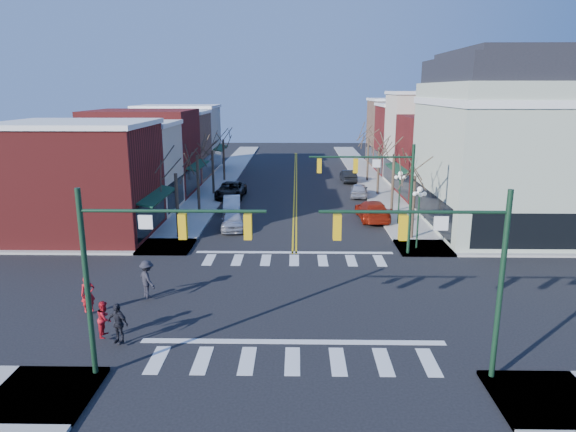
{
  "coord_description": "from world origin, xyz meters",
  "views": [
    {
      "loc": [
        0.14,
        -24.59,
        10.48
      ],
      "look_at": [
        -0.4,
        6.54,
        2.8
      ],
      "focal_mm": 32.0,
      "sensor_mm": 36.0,
      "label": 1
    }
  ],
  "objects_px": {
    "pedestrian_dark_b": "(147,279)",
    "car_left_far": "(231,190)",
    "lamppost_midblock": "(400,189)",
    "car_left_near": "(233,220)",
    "pedestrian_red_b": "(105,319)",
    "pedestrian_dark_a": "(118,323)",
    "victorian_corner": "(514,142)",
    "car_right_far": "(348,176)",
    "car_left_mid": "(232,204)",
    "car_right_near": "(372,210)",
    "pedestrian_red_a": "(88,294)",
    "lamppost_corner": "(419,207)",
    "car_right_mid": "(359,190)"
  },
  "relations": [
    {
      "from": "lamppost_corner",
      "to": "car_left_mid",
      "type": "distance_m",
      "value": 17.74
    },
    {
      "from": "car_left_near",
      "to": "pedestrian_dark_a",
      "type": "relative_size",
      "value": 2.5
    },
    {
      "from": "lamppost_corner",
      "to": "car_right_far",
      "type": "relative_size",
      "value": 1.0
    },
    {
      "from": "car_right_far",
      "to": "car_right_near",
      "type": "bearing_deg",
      "value": 87.99
    },
    {
      "from": "pedestrian_red_a",
      "to": "pedestrian_dark_a",
      "type": "bearing_deg",
      "value": -83.3
    },
    {
      "from": "victorian_corner",
      "to": "car_right_mid",
      "type": "relative_size",
      "value": 3.48
    },
    {
      "from": "pedestrian_red_a",
      "to": "victorian_corner",
      "type": "bearing_deg",
      "value": -0.13
    },
    {
      "from": "lamppost_corner",
      "to": "lamppost_midblock",
      "type": "height_order",
      "value": "same"
    },
    {
      "from": "car_left_mid",
      "to": "car_right_near",
      "type": "bearing_deg",
      "value": -19.24
    },
    {
      "from": "pedestrian_red_b",
      "to": "lamppost_midblock",
      "type": "bearing_deg",
      "value": -44.61
    },
    {
      "from": "car_right_mid",
      "to": "pedestrian_dark_a",
      "type": "bearing_deg",
      "value": 74.01
    },
    {
      "from": "car_left_far",
      "to": "car_right_mid",
      "type": "bearing_deg",
      "value": 4.91
    },
    {
      "from": "car_left_far",
      "to": "car_right_far",
      "type": "relative_size",
      "value": 1.3
    },
    {
      "from": "lamppost_corner",
      "to": "pedestrian_dark_a",
      "type": "bearing_deg",
      "value": -138.86
    },
    {
      "from": "victorian_corner",
      "to": "car_left_far",
      "type": "height_order",
      "value": "victorian_corner"
    },
    {
      "from": "lamppost_midblock",
      "to": "car_left_mid",
      "type": "distance_m",
      "value": 14.66
    },
    {
      "from": "car_right_far",
      "to": "lamppost_midblock",
      "type": "bearing_deg",
      "value": 93.16
    },
    {
      "from": "victorian_corner",
      "to": "car_left_mid",
      "type": "bearing_deg",
      "value": 167.38
    },
    {
      "from": "lamppost_midblock",
      "to": "car_right_near",
      "type": "bearing_deg",
      "value": 137.27
    },
    {
      "from": "car_right_near",
      "to": "victorian_corner",
      "type": "bearing_deg",
      "value": 164.99
    },
    {
      "from": "victorian_corner",
      "to": "car_right_far",
      "type": "height_order",
      "value": "victorian_corner"
    },
    {
      "from": "victorian_corner",
      "to": "pedestrian_dark_a",
      "type": "relative_size",
      "value": 8.12
    },
    {
      "from": "lamppost_corner",
      "to": "car_left_far",
      "type": "bearing_deg",
      "value": 130.98
    },
    {
      "from": "lamppost_midblock",
      "to": "car_left_near",
      "type": "xyz_separation_m",
      "value": [
        -13.0,
        -1.35,
        -2.22
      ]
    },
    {
      "from": "car_left_near",
      "to": "pedestrian_dark_b",
      "type": "xyz_separation_m",
      "value": [
        -2.63,
        -13.86,
        0.39
      ]
    },
    {
      "from": "lamppost_corner",
      "to": "car_left_mid",
      "type": "height_order",
      "value": "lamppost_corner"
    },
    {
      "from": "car_left_mid",
      "to": "car_left_near",
      "type": "bearing_deg",
      "value": -88.51
    },
    {
      "from": "victorian_corner",
      "to": "lamppost_midblock",
      "type": "bearing_deg",
      "value": 176.55
    },
    {
      "from": "lamppost_midblock",
      "to": "pedestrian_dark_a",
      "type": "xyz_separation_m",
      "value": [
        -15.5,
        -20.04,
        -1.94
      ]
    },
    {
      "from": "victorian_corner",
      "to": "pedestrian_dark_a",
      "type": "distance_m",
      "value": 31.31
    },
    {
      "from": "pedestrian_red_b",
      "to": "pedestrian_dark_a",
      "type": "bearing_deg",
      "value": -131.62
    },
    {
      "from": "lamppost_midblock",
      "to": "pedestrian_dark_a",
      "type": "distance_m",
      "value": 25.41
    },
    {
      "from": "pedestrian_dark_a",
      "to": "lamppost_midblock",
      "type": "bearing_deg",
      "value": 76.35
    },
    {
      "from": "car_right_far",
      "to": "pedestrian_dark_b",
      "type": "height_order",
      "value": "pedestrian_dark_b"
    },
    {
      "from": "car_left_far",
      "to": "pedestrian_red_a",
      "type": "xyz_separation_m",
      "value": [
        -3.38,
        -27.28,
        0.25
      ]
    },
    {
      "from": "car_right_far",
      "to": "car_left_mid",
      "type": "bearing_deg",
      "value": 49.44
    },
    {
      "from": "victorian_corner",
      "to": "lamppost_corner",
      "type": "distance_m",
      "value": 10.89
    },
    {
      "from": "lamppost_midblock",
      "to": "car_left_far",
      "type": "height_order",
      "value": "lamppost_midblock"
    },
    {
      "from": "car_right_mid",
      "to": "pedestrian_dark_b",
      "type": "bearing_deg",
      "value": 70.01
    },
    {
      "from": "lamppost_midblock",
      "to": "pedestrian_dark_b",
      "type": "bearing_deg",
      "value": -135.77
    },
    {
      "from": "car_right_far",
      "to": "pedestrian_dark_b",
      "type": "xyz_separation_m",
      "value": [
        -13.58,
        -34.82,
        0.42
      ]
    },
    {
      "from": "car_left_mid",
      "to": "car_left_far",
      "type": "bearing_deg",
      "value": 91.78
    },
    {
      "from": "car_left_near",
      "to": "car_left_mid",
      "type": "relative_size",
      "value": 1.05
    },
    {
      "from": "lamppost_corner",
      "to": "car_right_far",
      "type": "bearing_deg",
      "value": 94.5
    },
    {
      "from": "pedestrian_dark_b",
      "to": "pedestrian_red_a",
      "type": "bearing_deg",
      "value": 85.46
    },
    {
      "from": "car_right_near",
      "to": "lamppost_corner",
      "type": "bearing_deg",
      "value": 99.51
    },
    {
      "from": "pedestrian_dark_b",
      "to": "car_left_far",
      "type": "bearing_deg",
      "value": -43.64
    },
    {
      "from": "pedestrian_dark_a",
      "to": "pedestrian_dark_b",
      "type": "xyz_separation_m",
      "value": [
        -0.13,
        4.82,
        0.11
      ]
    },
    {
      "from": "car_left_far",
      "to": "pedestrian_dark_b",
      "type": "distance_m",
      "value": 25.55
    },
    {
      "from": "victorian_corner",
      "to": "pedestrian_red_a",
      "type": "relative_size",
      "value": 8.13
    }
  ]
}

